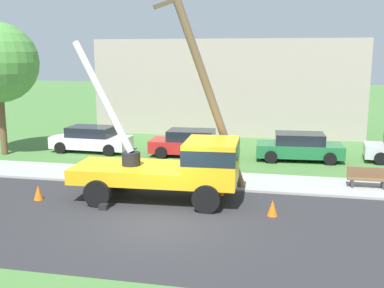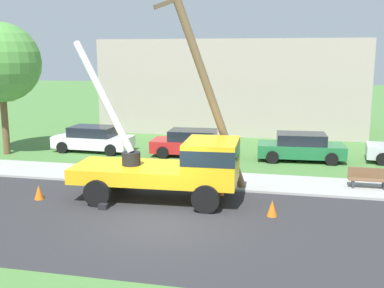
% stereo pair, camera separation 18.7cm
% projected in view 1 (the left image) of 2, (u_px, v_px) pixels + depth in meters
% --- Properties ---
extents(ground_plane, '(120.00, 120.00, 0.00)m').
position_uv_depth(ground_plane, '(216.00, 150.00, 26.78)').
color(ground_plane, '#477538').
extents(road_asphalt, '(80.00, 8.02, 0.01)m').
position_uv_depth(road_asphalt, '(160.00, 223.00, 15.25)').
color(road_asphalt, '#2B2B2D').
rests_on(road_asphalt, ground).
extents(sidewalk_strip, '(80.00, 2.69, 0.10)m').
position_uv_depth(sidewalk_strip, '(193.00, 179.00, 20.39)').
color(sidewalk_strip, '#9E9E99').
rests_on(sidewalk_strip, ground).
extents(utility_truck, '(6.86, 3.21, 5.98)m').
position_uv_depth(utility_truck, '(177.00, 164.00, 17.34)').
color(utility_truck, gold).
rests_on(utility_truck, ground).
extents(leaning_utility_pole, '(3.50, 1.76, 8.56)m').
position_uv_depth(leaning_utility_pole, '(205.00, 82.00, 17.91)').
color(leaning_utility_pole, brown).
rests_on(leaning_utility_pole, ground).
extents(traffic_cone_ahead, '(0.36, 0.36, 0.56)m').
position_uv_depth(traffic_cone_ahead, '(273.00, 208.00, 15.87)').
color(traffic_cone_ahead, orange).
rests_on(traffic_cone_ahead, ground).
extents(traffic_cone_behind, '(0.36, 0.36, 0.56)m').
position_uv_depth(traffic_cone_behind, '(38.00, 193.00, 17.61)').
color(traffic_cone_behind, orange).
rests_on(traffic_cone_behind, ground).
extents(traffic_cone_curbside, '(0.36, 0.36, 0.56)m').
position_uv_depth(traffic_cone_curbside, '(220.00, 188.00, 18.22)').
color(traffic_cone_curbside, orange).
rests_on(traffic_cone_curbside, ground).
extents(parked_sedan_white, '(4.46, 2.11, 1.42)m').
position_uv_depth(parked_sedan_white, '(91.00, 139.00, 26.19)').
color(parked_sedan_white, silver).
rests_on(parked_sedan_white, ground).
extents(parked_sedan_red, '(4.46, 2.12, 1.42)m').
position_uv_depth(parked_sedan_red, '(191.00, 143.00, 25.04)').
color(parked_sedan_red, '#B21E1E').
rests_on(parked_sedan_red, ground).
extents(parked_sedan_green, '(4.51, 2.20, 1.42)m').
position_uv_depth(parked_sedan_green, '(299.00, 147.00, 24.05)').
color(parked_sedan_green, '#1E6638').
rests_on(parked_sedan_green, ground).
extents(park_bench, '(1.60, 0.45, 0.90)m').
position_uv_depth(park_bench, '(367.00, 178.00, 18.92)').
color(park_bench, brown).
rests_on(park_bench, ground).
extents(lowrise_building_backdrop, '(18.00, 6.00, 6.40)m').
position_uv_depth(lowrise_building_backdrop, '(230.00, 85.00, 33.15)').
color(lowrise_building_backdrop, '#A5998C').
rests_on(lowrise_building_backdrop, ground).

